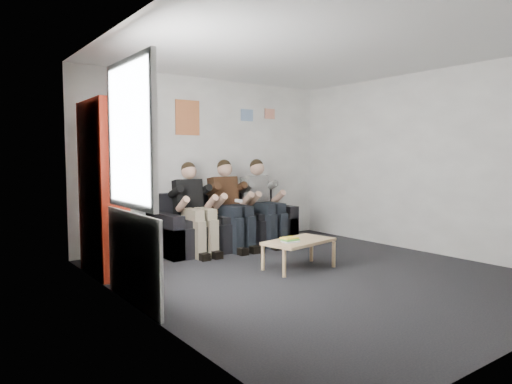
# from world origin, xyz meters

# --- Properties ---
(room_shell) EXTENTS (5.00, 5.00, 5.00)m
(room_shell) POSITION_xyz_m (0.00, 0.00, 1.35)
(room_shell) COLOR black
(room_shell) RESTS_ON ground
(sofa) EXTENTS (2.27, 0.93, 0.88)m
(sofa) POSITION_xyz_m (0.01, 2.07, 0.32)
(sofa) COLOR black
(sofa) RESTS_ON ground
(bookshelf) EXTENTS (0.32, 0.95, 2.10)m
(bookshelf) POSITION_xyz_m (-2.06, 1.52, 1.05)
(bookshelf) COLOR maroon
(bookshelf) RESTS_ON ground
(coffee_table) EXTENTS (0.93, 0.51, 0.37)m
(coffee_table) POSITION_xyz_m (0.02, 0.30, 0.33)
(coffee_table) COLOR #DDBE7F
(coffee_table) RESTS_ON ground
(game_cases) EXTENTS (0.24, 0.21, 0.05)m
(game_cases) POSITION_xyz_m (-0.15, 0.29, 0.40)
(game_cases) COLOR silver
(game_cases) RESTS_ON coffee_table
(person_left) EXTENTS (0.41, 0.88, 1.36)m
(person_left) POSITION_xyz_m (-0.63, 1.87, 0.68)
(person_left) COLOR black
(person_left) RESTS_ON sofa
(person_middle) EXTENTS (0.43, 0.91, 1.39)m
(person_middle) POSITION_xyz_m (0.01, 1.86, 0.69)
(person_middle) COLOR #482918
(person_middle) RESTS_ON sofa
(person_right) EXTENTS (0.43, 0.92, 1.39)m
(person_right) POSITION_xyz_m (0.64, 1.86, 0.69)
(person_right) COLOR silver
(person_right) RESTS_ON sofa
(radiator) EXTENTS (0.10, 0.64, 0.60)m
(radiator) POSITION_xyz_m (-2.15, 0.20, 0.35)
(radiator) COLOR white
(radiator) RESTS_ON ground
(window) EXTENTS (0.05, 1.30, 2.36)m
(window) POSITION_xyz_m (-2.22, 0.20, 1.03)
(window) COLOR white
(window) RESTS_ON room_shell
(poster_large) EXTENTS (0.42, 0.01, 0.55)m
(poster_large) POSITION_xyz_m (-0.40, 2.49, 2.05)
(poster_large) COLOR gold
(poster_large) RESTS_ON room_shell
(poster_blue) EXTENTS (0.25, 0.01, 0.20)m
(poster_blue) POSITION_xyz_m (0.75, 2.49, 2.15)
(poster_blue) COLOR #4391E4
(poster_blue) RESTS_ON room_shell
(poster_pink) EXTENTS (0.22, 0.01, 0.18)m
(poster_pink) POSITION_xyz_m (1.25, 2.49, 2.20)
(poster_pink) COLOR #D843AA
(poster_pink) RESTS_ON room_shell
(poster_sign) EXTENTS (0.20, 0.01, 0.14)m
(poster_sign) POSITION_xyz_m (-1.00, 2.49, 2.25)
(poster_sign) COLOR silver
(poster_sign) RESTS_ON room_shell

